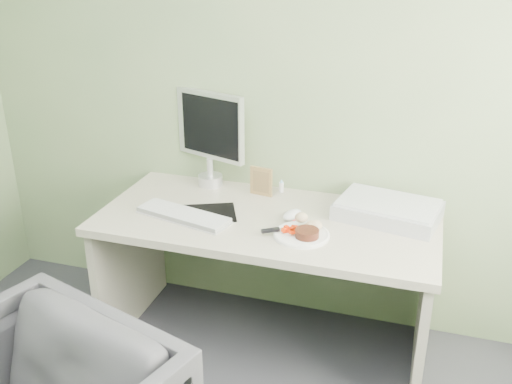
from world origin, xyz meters
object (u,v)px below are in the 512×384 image
(plate, at_px, (302,235))
(scanner, at_px, (388,211))
(monitor, at_px, (210,133))
(desk, at_px, (267,251))

(plate, distance_m, scanner, 0.46)
(plate, height_order, monitor, monitor)
(monitor, bearing_deg, scanner, 10.16)
(scanner, bearing_deg, desk, -152.17)
(desk, relative_size, plate, 6.41)
(scanner, bearing_deg, plate, -127.58)
(desk, bearing_deg, monitor, 142.14)
(plate, bearing_deg, desk, 145.42)
(desk, xyz_separation_m, plate, (0.20, -0.14, 0.19))
(desk, height_order, monitor, monitor)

